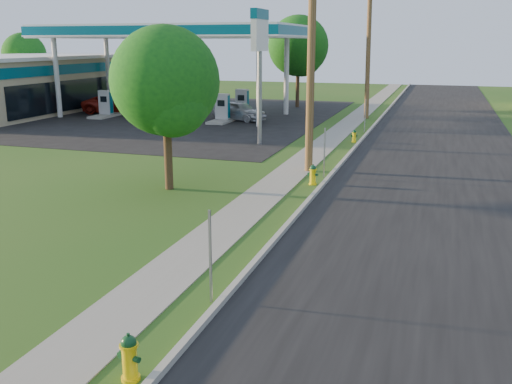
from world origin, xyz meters
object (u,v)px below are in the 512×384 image
at_px(fuel_pump_sw, 134,102).
at_px(price_pylon, 260,38).
at_px(utility_pole_mid, 311,50).
at_px(fuel_pump_ne, 223,111).
at_px(hydrant_mid, 313,175).
at_px(car_red, 117,104).
at_px(fuel_pump_se, 242,105).
at_px(hydrant_near, 129,357).
at_px(tree_verge, 167,85).
at_px(hydrant_far, 354,136).
at_px(fuel_pump_nw, 106,107).
at_px(tree_back, 25,56).
at_px(car_silver, 239,111).
at_px(utility_pole_far, 368,49).
at_px(tree_lot, 299,48).

bearing_deg(fuel_pump_sw, price_pylon, -39.40).
height_order(utility_pole_mid, fuel_pump_ne, utility_pole_mid).
relative_size(hydrant_mid, car_red, 0.16).
distance_m(fuel_pump_se, hydrant_near, 34.21).
bearing_deg(hydrant_near, tree_verge, 113.17).
distance_m(fuel_pump_sw, hydrant_far, 20.84).
bearing_deg(hydrant_mid, utility_pole_mid, 106.74).
relative_size(fuel_pump_ne, fuel_pump_sw, 1.00).
bearing_deg(hydrant_near, fuel_pump_sw, 119.53).
bearing_deg(fuel_pump_ne, fuel_pump_nw, 180.00).
relative_size(utility_pole_mid, fuel_pump_se, 3.06).
height_order(fuel_pump_sw, tree_back, tree_back).
relative_size(fuel_pump_sw, fuel_pump_se, 1.00).
bearing_deg(hydrant_mid, price_pylon, 120.60).
bearing_deg(hydrant_near, tree_back, 130.77).
xyz_separation_m(fuel_pump_nw, tree_back, (-14.53, 9.58, 3.22)).
bearing_deg(fuel_pump_se, car_silver, -74.20).
bearing_deg(car_silver, car_red, 104.37).
distance_m(utility_pole_far, fuel_pump_sw, 18.39).
height_order(fuel_pump_nw, price_pylon, price_pylon).
bearing_deg(tree_verge, fuel_pump_nw, 128.09).
relative_size(fuel_pump_sw, hydrant_near, 3.89).
distance_m(fuel_pump_se, car_red, 9.63).
height_order(fuel_pump_se, tree_verge, tree_verge).
bearing_deg(utility_pole_far, utility_pole_mid, -90.00).
distance_m(utility_pole_mid, hydrant_far, 9.03).
relative_size(fuel_pump_se, hydrant_mid, 4.05).
height_order(utility_pole_far, fuel_pump_ne, utility_pole_far).
bearing_deg(utility_pole_far, price_pylon, -107.33).
bearing_deg(utility_pole_mid, fuel_pump_sw, 136.48).
height_order(utility_pole_far, fuel_pump_se, utility_pole_far).
height_order(fuel_pump_nw, tree_lot, tree_lot).
relative_size(hydrant_near, car_silver, 0.21).
bearing_deg(tree_verge, fuel_pump_ne, 105.21).
distance_m(utility_pole_mid, car_silver, 16.79).
height_order(utility_pole_mid, tree_verge, utility_pole_mid).
bearing_deg(utility_pole_mid, tree_lot, 104.89).
bearing_deg(tree_verge, utility_pole_mid, 48.02).
relative_size(fuel_pump_nw, tree_lot, 0.43).
height_order(fuel_pump_ne, hydrant_far, fuel_pump_ne).
distance_m(utility_pole_far, fuel_pump_ne, 10.99).
height_order(hydrant_near, car_red, car_red).
distance_m(price_pylon, car_silver, 10.67).
relative_size(tree_verge, tree_back, 0.96).
bearing_deg(price_pylon, utility_pole_mid, -54.66).
height_order(tree_back, car_red, tree_back).
bearing_deg(hydrant_far, tree_back, 155.87).
xyz_separation_m(fuel_pump_se, tree_verge, (4.78, -21.58, 3.05)).
distance_m(fuel_pump_nw, tree_back, 17.70).
bearing_deg(hydrant_near, hydrant_far, 89.87).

